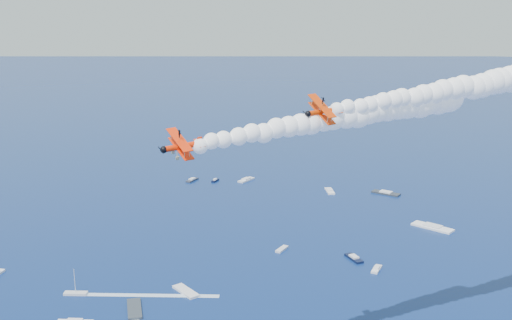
% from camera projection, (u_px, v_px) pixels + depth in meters
% --- Properties ---
extents(biplane_lead, '(12.11, 12.25, 8.53)m').
position_uv_depth(biplane_lead, '(323.00, 111.00, 118.65)').
color(biplane_lead, red).
extents(biplane_trail, '(12.40, 12.53, 8.10)m').
position_uv_depth(biplane_trail, '(182.00, 146.00, 108.22)').
color(biplane_trail, '#FF2B05').
extents(smoke_trail_lead, '(66.78, 66.78, 11.61)m').
position_uv_depth(smoke_trail_lead, '(454.00, 90.00, 130.78)').
color(smoke_trail_lead, white).
extents(smoke_trail_trail, '(66.77, 66.63, 11.61)m').
position_uv_depth(smoke_trail_trail, '(335.00, 118.00, 121.44)').
color(smoke_trail_trail, white).
extents(spectator_boats, '(207.03, 160.79, 0.70)m').
position_uv_depth(spectator_boats, '(353.00, 256.00, 205.31)').
color(spectator_boats, '#2F363E').
rests_on(spectator_boats, ground).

